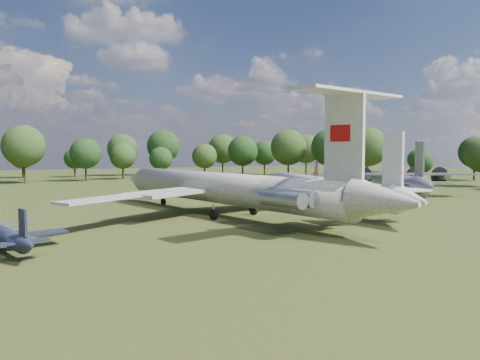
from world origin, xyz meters
name	(u,v)px	position (x,y,z in m)	size (l,w,h in m)	color
ground	(189,219)	(0.00, 0.00, 0.00)	(300.00, 300.00, 0.00)	#1D3712
il62_airliner	(223,194)	(5.20, 1.39, 2.85)	(44.68, 58.08, 5.70)	silver
tu104_jet	(326,193)	(22.03, 2.78, 2.30)	(34.45, 45.94, 4.59)	#BDBDBD
an12_transport	(394,186)	(41.68, 10.94, 2.17)	(29.51, 32.99, 4.34)	#A1A4A9
small_prop_west	(6,240)	(-19.74, -12.27, 1.06)	(10.63, 14.50, 2.13)	#161B31
person_on_il62	(316,170)	(10.20, -13.76, 6.67)	(0.71, 0.46, 1.94)	brown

